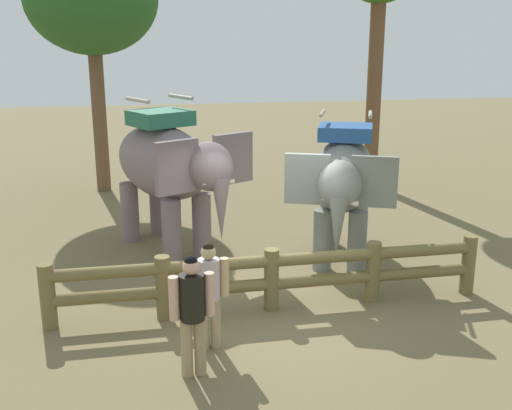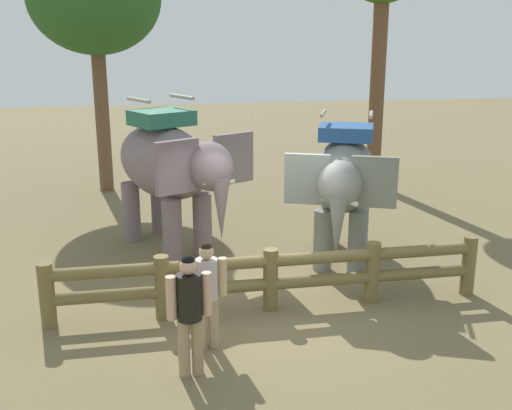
{
  "view_description": "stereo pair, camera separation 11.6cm",
  "coord_description": "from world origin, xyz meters",
  "px_view_note": "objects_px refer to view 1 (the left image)",
  "views": [
    {
      "loc": [
        -1.92,
        -9.41,
        4.42
      ],
      "look_at": [
        0.0,
        1.14,
        1.4
      ],
      "focal_mm": 43.33,
      "sensor_mm": 36.0,
      "label": 1
    },
    {
      "loc": [
        -1.81,
        -9.43,
        4.42
      ],
      "look_at": [
        0.0,
        1.14,
        1.4
      ],
      "focal_mm": 43.33,
      "sensor_mm": 36.0,
      "label": 2
    }
  ],
  "objects_px": {
    "elephant_near_left": "(169,167)",
    "tourist_woman_in_black": "(192,307)",
    "elephant_center": "(343,180)",
    "tourist_man_in_blue": "(209,288)",
    "log_fence": "(271,275)"
  },
  "relations": [
    {
      "from": "tourist_man_in_blue",
      "to": "elephant_near_left",
      "type": "bearing_deg",
      "value": 94.61
    },
    {
      "from": "elephant_near_left",
      "to": "tourist_woman_in_black",
      "type": "height_order",
      "value": "elephant_near_left"
    },
    {
      "from": "elephant_center",
      "to": "tourist_man_in_blue",
      "type": "bearing_deg",
      "value": -133.69
    },
    {
      "from": "elephant_near_left",
      "to": "tourist_man_in_blue",
      "type": "height_order",
      "value": "elephant_near_left"
    },
    {
      "from": "tourist_man_in_blue",
      "to": "tourist_woman_in_black",
      "type": "bearing_deg",
      "value": -112.78
    },
    {
      "from": "elephant_center",
      "to": "log_fence",
      "type": "bearing_deg",
      "value": -132.38
    },
    {
      "from": "elephant_near_left",
      "to": "tourist_woman_in_black",
      "type": "xyz_separation_m",
      "value": [
        0.05,
        -4.99,
        -0.8
      ]
    },
    {
      "from": "elephant_near_left",
      "to": "elephant_center",
      "type": "bearing_deg",
      "value": -19.86
    },
    {
      "from": "log_fence",
      "to": "tourist_man_in_blue",
      "type": "distance_m",
      "value": 1.6
    },
    {
      "from": "elephant_center",
      "to": "tourist_man_in_blue",
      "type": "xyz_separation_m",
      "value": [
        -2.96,
        -3.1,
        -0.72
      ]
    },
    {
      "from": "elephant_center",
      "to": "tourist_woman_in_black",
      "type": "bearing_deg",
      "value": -130.59
    },
    {
      "from": "elephant_near_left",
      "to": "tourist_man_in_blue",
      "type": "relative_size",
      "value": 2.3
    },
    {
      "from": "tourist_woman_in_black",
      "to": "tourist_man_in_blue",
      "type": "relative_size",
      "value": 1.05
    },
    {
      "from": "log_fence",
      "to": "elephant_near_left",
      "type": "relative_size",
      "value": 1.95
    },
    {
      "from": "log_fence",
      "to": "elephant_center",
      "type": "relative_size",
      "value": 2.07
    }
  ]
}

